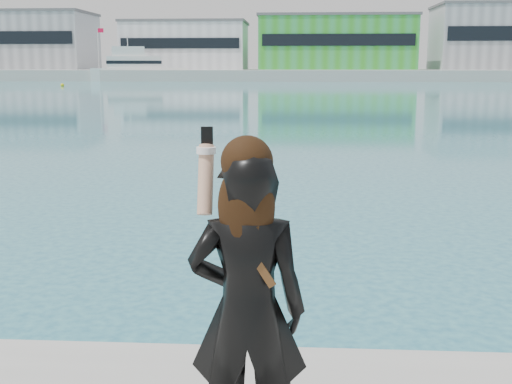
{
  "coord_description": "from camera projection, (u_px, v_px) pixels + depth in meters",
  "views": [
    {
      "loc": [
        0.31,
        -3.54,
        2.9
      ],
      "look_at": [
        0.07,
        0.27,
        2.14
      ],
      "focal_mm": 45.0,
      "sensor_mm": 36.0,
      "label": 1
    }
  ],
  "objects": [
    {
      "name": "flagpole_left",
      "position": [
        99.0,
        46.0,
        123.54
      ],
      "size": [
        1.28,
        0.16,
        8.0
      ],
      "color": "silver",
      "rests_on": "far_quay"
    },
    {
      "name": "far_quay",
      "position": [
        295.0,
        74.0,
        131.12
      ],
      "size": [
        320.0,
        40.0,
        2.0
      ],
      "primitive_type": "cube",
      "color": "#9E9E99",
      "rests_on": "ground"
    },
    {
      "name": "woman",
      "position": [
        247.0,
        302.0,
        3.29
      ],
      "size": [
        0.62,
        0.41,
        1.78
      ],
      "rotation": [
        0.0,
        0.0,
        3.15
      ],
      "color": "black",
      "rests_on": "near_quay"
    },
    {
      "name": "warehouse_grey_left",
      "position": [
        27.0,
        41.0,
        131.18
      ],
      "size": [
        26.52,
        16.36,
        11.5
      ],
      "color": "gray",
      "rests_on": "far_quay"
    },
    {
      "name": "warehouse_white",
      "position": [
        186.0,
        45.0,
        129.36
      ],
      "size": [
        24.48,
        15.35,
        9.5
      ],
      "color": "silver",
      "rests_on": "far_quay"
    },
    {
      "name": "warehouse_grey_right",
      "position": [
        500.0,
        37.0,
        125.28
      ],
      "size": [
        25.5,
        15.35,
        12.5
      ],
      "color": "gray",
      "rests_on": "far_quay"
    },
    {
      "name": "flagpole_right",
      "position": [
        413.0,
        45.0,
        119.88
      ],
      "size": [
        1.28,
        0.16,
        8.0
      ],
      "color": "silver",
      "rests_on": "far_quay"
    },
    {
      "name": "buoy_far",
      "position": [
        62.0,
        86.0,
        88.6
      ],
      "size": [
        0.5,
        0.5,
        0.5
      ],
      "primitive_type": "sphere",
      "color": "#D7C80B",
      "rests_on": "ground"
    },
    {
      "name": "warehouse_green",
      "position": [
        336.0,
        43.0,
        127.43
      ],
      "size": [
        30.6,
        16.36,
        10.5
      ],
      "color": "green",
      "rests_on": "far_quay"
    },
    {
      "name": "motor_yacht",
      "position": [
        136.0,
        68.0,
        117.13
      ],
      "size": [
        17.99,
        9.52,
        8.09
      ],
      "rotation": [
        0.0,
        0.0,
        0.29
      ],
      "color": "white",
      "rests_on": "ground"
    }
  ]
}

